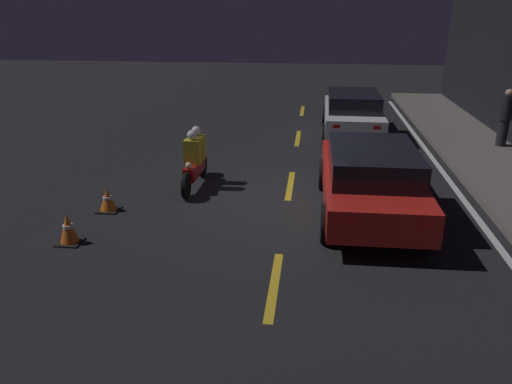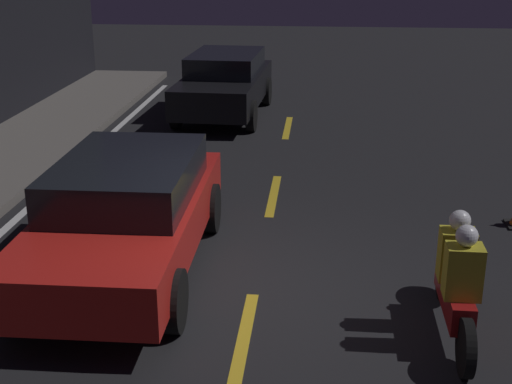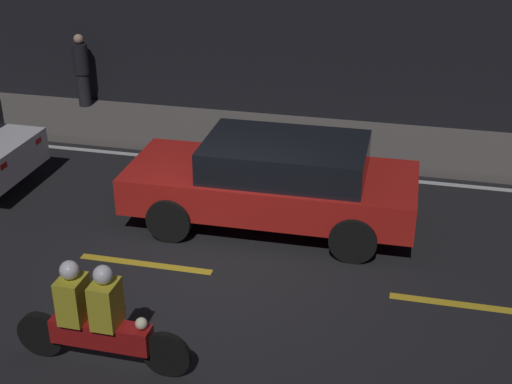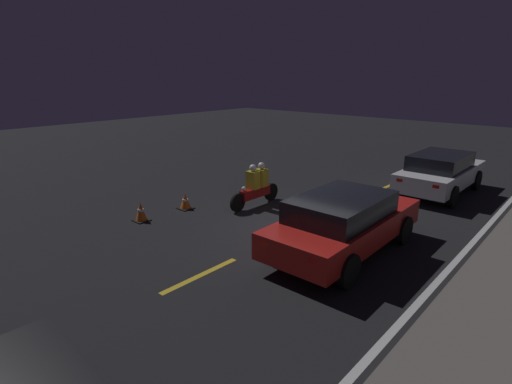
{
  "view_description": "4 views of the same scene",
  "coord_description": "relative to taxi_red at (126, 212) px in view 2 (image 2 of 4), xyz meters",
  "views": [
    {
      "loc": [
        10.01,
        0.5,
        3.91
      ],
      "look_at": [
        1.72,
        -0.49,
        0.81
      ],
      "focal_mm": 35.0,
      "sensor_mm": 36.0,
      "label": 1
    },
    {
      "loc": [
        -7.49,
        -0.74,
        3.95
      ],
      "look_at": [
        1.22,
        0.08,
        0.86
      ],
      "focal_mm": 50.0,
      "sensor_mm": 36.0,
      "label": 2
    },
    {
      "loc": [
        2.58,
        -8.22,
        5.46
      ],
      "look_at": [
        0.54,
        0.45,
        1.12
      ],
      "focal_mm": 50.0,
      "sensor_mm": 36.0,
      "label": 3
    },
    {
      "loc": [
        8.31,
        5.82,
        4.03
      ],
      "look_at": [
        1.38,
        -0.33,
        1.27
      ],
      "focal_mm": 28.0,
      "sensor_mm": 36.0,
      "label": 4
    }
  ],
  "objects": [
    {
      "name": "lane_dash_c",
      "position": [
        -1.56,
        -1.63,
        -0.77
      ],
      "size": [
        2.0,
        0.14,
        0.01
      ],
      "color": "gold",
      "rests_on": "ground"
    },
    {
      "name": "van_black",
      "position": [
        8.49,
        -0.08,
        0.02
      ],
      "size": [
        4.48,
        2.0,
        1.47
      ],
      "rotation": [
        0.0,
        0.0,
        3.1
      ],
      "color": "black",
      "rests_on": "ground"
    },
    {
      "name": "taxi_red",
      "position": [
        0.0,
        0.0,
        0.0
      ],
      "size": [
        4.51,
        1.96,
        1.42
      ],
      "rotation": [
        0.0,
        0.0,
        3.15
      ],
      "color": "red",
      "rests_on": "ground"
    },
    {
      "name": "motorcycle",
      "position": [
        -1.28,
        -3.82,
        -0.14
      ],
      "size": [
        2.14,
        0.37,
        1.36
      ],
      "rotation": [
        0.0,
        0.0,
        -0.01
      ],
      "color": "black",
      "rests_on": "ground"
    },
    {
      "name": "ground_plane",
      "position": [
        -0.56,
        -1.63,
        -0.78
      ],
      "size": [
        56.0,
        56.0,
        0.0
      ],
      "primitive_type": "plane",
      "color": "black"
    },
    {
      "name": "lane_dash_d",
      "position": [
        2.94,
        -1.63,
        -0.77
      ],
      "size": [
        2.0,
        0.14,
        0.01
      ],
      "color": "gold",
      "rests_on": "ground"
    },
    {
      "name": "lane_dash_e",
      "position": [
        7.44,
        -1.63,
        -0.77
      ],
      "size": [
        2.0,
        0.14,
        0.01
      ],
      "color": "gold",
      "rests_on": "ground"
    }
  ]
}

